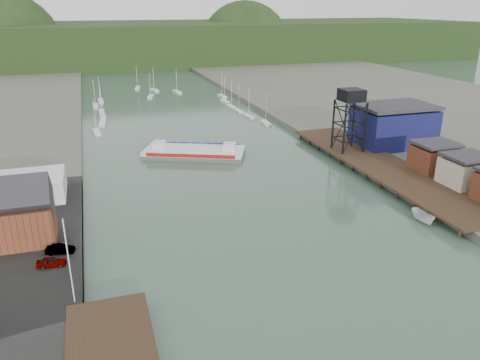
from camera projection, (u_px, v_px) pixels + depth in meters
ground at (334, 309)px, 62.64m from camera, size 600.00×600.00×0.00m
east_land at (461, 123)px, 160.16m from camera, size 120.00×400.00×3.20m
west_quay at (26, 276)px, 68.77m from camera, size 16.00×80.00×1.60m
west_stage at (111, 349)px, 54.05m from camera, size 10.00×18.00×1.80m
east_pier at (382, 165)px, 112.62m from camera, size 14.00×70.00×2.45m
harbor_building at (14, 217)px, 75.24m from camera, size 12.20×8.20×8.90m
white_shed at (17, 188)px, 93.27m from camera, size 18.00×12.00×4.50m
flagpole at (69, 261)px, 59.45m from camera, size 0.16×0.16×12.00m
lift_tower at (351, 99)px, 118.77m from camera, size 6.50×6.50×16.00m
blue_shed at (393, 126)px, 127.86m from camera, size 20.50×14.50×11.30m
marina_sailboats at (166, 106)px, 185.90m from camera, size 57.71×92.65×0.90m
distant_hills at (121, 46)px, 326.32m from camera, size 500.00×120.00×80.00m
chain_ferry at (194, 152)px, 125.22m from camera, size 28.44×20.26×3.80m
motorboat at (423, 217)px, 86.92m from camera, size 2.20×5.84×2.25m
car_west_a at (51, 262)px, 69.54m from camera, size 4.39×2.12×1.45m
car_west_b at (60, 249)px, 73.16m from camera, size 4.55×2.40×1.43m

